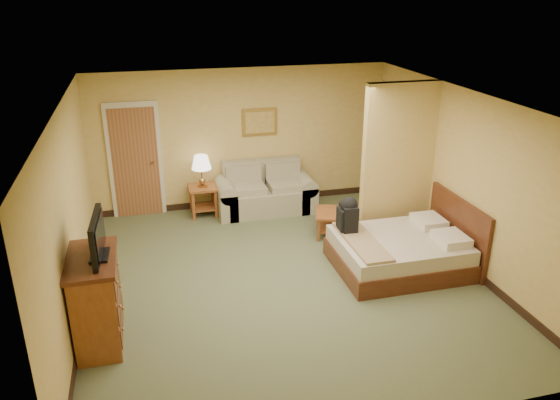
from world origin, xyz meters
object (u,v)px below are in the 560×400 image
object	(u,v)px
loveseat	(265,195)
bed	(403,251)
coffee_table	(335,218)
dresser	(97,300)

from	to	relation	value
loveseat	bed	size ratio (longest dim) A/B	0.95
coffee_table	bed	size ratio (longest dim) A/B	0.42
bed	coffee_table	bearing A→B (deg)	113.74
loveseat	dresser	distance (m)	4.45
coffee_table	dresser	world-z (taller)	dresser
coffee_table	bed	bearing A→B (deg)	-66.26
loveseat	bed	xyz separation A→B (m)	(1.49, -2.68, -0.02)
loveseat	dresser	bearing A→B (deg)	-129.25
loveseat	bed	world-z (taller)	bed
loveseat	coffee_table	bearing A→B (deg)	-56.02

